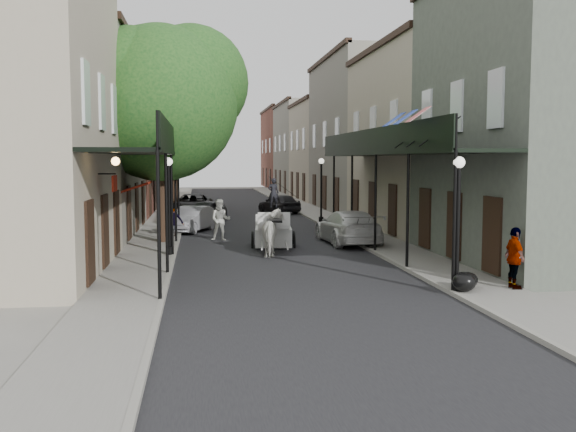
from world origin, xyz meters
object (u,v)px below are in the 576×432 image
object	(u,v)px
pedestrian_sidewalk_left	(173,220)
pedestrian_sidewalk_right	(515,258)
car_right_far	(279,203)
lamppost_right_near	(458,221)
horse	(274,233)
car_left_far	(193,205)
tree_far	(179,128)
lamppost_left	(169,204)
car_right_near	(348,227)
tree_near	(170,97)
lamppost_right_far	(321,189)
carriage	(273,219)
car_left_near	(206,212)
pedestrian_walking	(220,220)
car_left_mid	(192,219)

from	to	relation	value
pedestrian_sidewalk_left	pedestrian_sidewalk_right	xyz separation A→B (m)	(10.00, -14.00, 0.08)
car_right_far	lamppost_right_near	bearing A→B (deg)	72.46
horse	car_left_far	distance (m)	19.00
pedestrian_sidewalk_right	horse	bearing A→B (deg)	37.48
tree_far	lamppost_left	bearing A→B (deg)	-89.54
pedestrian_sidewalk_left	car_right_near	size ratio (longest dim) A/B	0.30
tree_near	pedestrian_sidewalk_left	size ratio (longest dim) A/B	6.12
lamppost_left	lamppost_right_far	xyz separation A→B (m)	(8.20, 12.00, 0.00)
car_left_far	horse	bearing A→B (deg)	-74.30
car_right_near	pedestrian_sidewalk_left	bearing A→B (deg)	-23.33
carriage	car_left_near	world-z (taller)	carriage
carriage	pedestrian_walking	world-z (taller)	carriage
pedestrian_sidewalk_left	car_left_near	size ratio (longest dim) A/B	0.39
lamppost_right_far	pedestrian_sidewalk_left	xyz separation A→B (m)	(-8.30, -6.00, -1.14)
pedestrian_walking	car_left_mid	world-z (taller)	pedestrian_walking
tree_far	pedestrian_sidewalk_right	distance (m)	28.45
car_right_near	car_left_near	bearing A→B (deg)	-61.82
pedestrian_sidewalk_right	car_left_near	xyz separation A→B (m)	(-8.40, 21.47, -0.31)
car_right_near	tree_near	bearing A→B (deg)	-10.85
car_left_mid	pedestrian_sidewalk_left	bearing A→B (deg)	-83.10
tree_near	car_left_mid	distance (m)	7.52
pedestrian_walking	car_left_near	bearing A→B (deg)	101.89
tree_near	car_left_near	world-z (taller)	tree_near
tree_near	pedestrian_walking	world-z (taller)	tree_near
lamppost_left	pedestrian_sidewalk_right	bearing A→B (deg)	-38.94
car_left_near	lamppost_right_near	bearing A→B (deg)	-50.75
lamppost_right_near	car_left_mid	size ratio (longest dim) A/B	0.93
horse	car_left_mid	size ratio (longest dim) A/B	0.53
tree_far	car_right_near	world-z (taller)	tree_far
pedestrian_walking	pedestrian_sidewalk_right	bearing A→B (deg)	-50.92
lamppost_left	car_left_far	size ratio (longest dim) A/B	0.71
horse	car_right_near	size ratio (longest dim) A/B	0.41
car_left_mid	car_right_near	world-z (taller)	car_right_near
lamppost_left	horse	distance (m)	4.20
pedestrian_walking	car_right_far	world-z (taller)	pedestrian_walking
pedestrian_walking	car_left_far	size ratio (longest dim) A/B	0.37
tree_far	lamppost_right_near	distance (m)	27.74
lamppost_right_far	car_left_mid	world-z (taller)	lamppost_right_far
carriage	pedestrian_sidewalk_right	bearing A→B (deg)	-57.09
pedestrian_sidewalk_right	car_right_far	xyz separation A→B (m)	(-3.20, 27.96, -0.30)
tree_far	lamppost_right_near	bearing A→B (deg)	-72.32
carriage	horse	bearing A→B (deg)	-90.00
tree_near	tree_far	bearing A→B (deg)	90.19
lamppost_left	pedestrian_sidewalk_right	world-z (taller)	lamppost_left
lamppost_left	car_left_far	world-z (taller)	lamppost_left
car_left_mid	car_right_near	xyz separation A→B (m)	(6.97, -5.81, 0.09)
lamppost_right_near	horse	size ratio (longest dim) A/B	1.74
lamppost_right_far	pedestrian_sidewalk_right	size ratio (longest dim) A/B	2.13
carriage	pedestrian_walking	bearing A→B (deg)	142.15
horse	pedestrian_sidewalk_left	size ratio (longest dim) A/B	1.36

